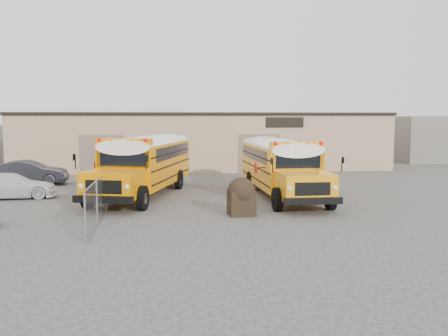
{
  "coord_description": "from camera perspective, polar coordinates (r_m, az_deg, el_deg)",
  "views": [
    {
      "loc": [
        -3.3,
        -23.05,
        4.26
      ],
      "look_at": [
        -0.17,
        3.11,
        1.6
      ],
      "focal_mm": 40.0,
      "sensor_mm": 36.0,
      "label": 1
    }
  ],
  "objects": [
    {
      "name": "warehouse",
      "position": [
        43.21,
        -2.44,
        3.26
      ],
      "size": [
        30.2,
        10.2,
        4.67
      ],
      "color": "tan",
      "rests_on": "ground"
    },
    {
      "name": "school_bus_right",
      "position": [
        33.71,
        3.85,
        1.61
      ],
      "size": [
        3.27,
        10.82,
        3.16
      ],
      "color": "#FFA010",
      "rests_on": "ground"
    },
    {
      "name": "car_dark",
      "position": [
        34.05,
        -21.38,
        -0.5
      ],
      "size": [
        4.8,
        1.86,
        1.56
      ],
      "primitive_type": "imported",
      "rotation": [
        0.0,
        0.0,
        1.62
      ],
      "color": "#222227",
      "rests_on": "ground"
    },
    {
      "name": "distant_building_right",
      "position": [
        54.43,
        23.32,
        3.13
      ],
      "size": [
        10.0,
        8.0,
        4.4
      ],
      "primitive_type": "cube",
      "color": "gray",
      "rests_on": "ground"
    },
    {
      "name": "school_bus_left",
      "position": [
        34.52,
        -5.59,
        1.84
      ],
      "size": [
        5.62,
        11.61,
        3.3
      ],
      "color": "orange",
      "rests_on": "ground"
    },
    {
      "name": "ground",
      "position": [
        23.67,
        1.31,
        -4.61
      ],
      "size": [
        120.0,
        120.0,
        0.0
      ],
      "primitive_type": "plane",
      "color": "#3C3937",
      "rests_on": "ground"
    },
    {
      "name": "car_white",
      "position": [
        28.71,
        -23.15,
        -1.88
      ],
      "size": [
        4.83,
        2.41,
        1.35
      ],
      "primitive_type": "imported",
      "rotation": [
        0.0,
        0.0,
        1.69
      ],
      "color": "silver",
      "rests_on": "ground"
    },
    {
      "name": "chainlink_fence",
      "position": [
        26.4,
        -12.64,
        -1.68
      ],
      "size": [
        0.07,
        18.07,
        1.81
      ],
      "color": "gray",
      "rests_on": "ground"
    },
    {
      "name": "tarp_bundle",
      "position": [
        21.85,
        2.0,
        -3.21
      ],
      "size": [
        1.22,
        1.22,
        1.67
      ],
      "color": "black",
      "rests_on": "ground"
    }
  ]
}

